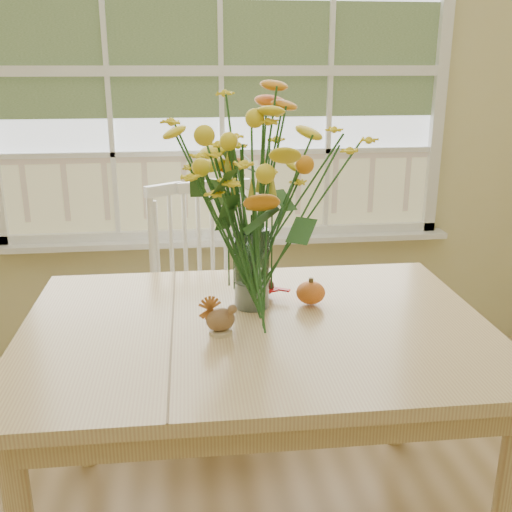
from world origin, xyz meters
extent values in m
cube|color=beige|center=(0.00, 2.25, 1.35)|extent=(4.00, 0.02, 2.70)
cube|color=silver|center=(0.00, 2.23, 1.55)|extent=(2.20, 0.00, 1.60)
cube|color=white|center=(0.00, 2.18, 0.69)|extent=(2.42, 0.12, 0.03)
cube|color=tan|center=(0.01, 0.88, 0.78)|extent=(1.49, 1.07, 0.04)
cube|color=tan|center=(0.01, 0.88, 0.71)|extent=(1.37, 0.95, 0.10)
cylinder|color=tan|center=(-0.64, 1.32, 0.38)|extent=(0.07, 0.07, 0.76)
cylinder|color=tan|center=(0.67, 1.31, 0.38)|extent=(0.07, 0.07, 0.76)
cube|color=white|center=(-0.09, 1.65, 0.50)|extent=(0.60, 0.58, 0.05)
cube|color=white|center=(-0.14, 1.83, 0.77)|extent=(0.48, 0.17, 0.55)
cylinder|color=white|center=(-0.22, 1.43, 0.24)|extent=(0.04, 0.04, 0.48)
cylinder|color=white|center=(-0.32, 1.77, 0.24)|extent=(0.04, 0.04, 0.48)
cylinder|color=white|center=(0.14, 1.53, 0.24)|extent=(0.04, 0.04, 0.48)
cylinder|color=white|center=(0.04, 1.87, 0.24)|extent=(0.04, 0.04, 0.48)
cylinder|color=white|center=(0.02, 1.02, 0.93)|extent=(0.12, 0.12, 0.27)
ellipsoid|color=#BF5716|center=(0.22, 1.01, 0.84)|extent=(0.10, 0.10, 0.08)
cylinder|color=#CCB78C|center=(-0.10, 0.82, 0.80)|extent=(0.07, 0.07, 0.01)
ellipsoid|color=brown|center=(-0.10, 0.82, 0.84)|extent=(0.10, 0.08, 0.07)
ellipsoid|color=#38160F|center=(0.07, 1.11, 0.83)|extent=(0.07, 0.07, 0.07)
camera|label=1|loc=(-0.20, -0.86, 1.59)|focal=42.00mm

